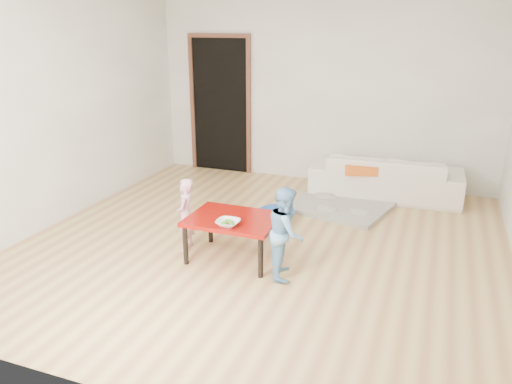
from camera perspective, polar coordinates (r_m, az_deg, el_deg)
The scene contains 13 objects.
floor at distance 5.42m, azimuth 0.75°, elevation -5.89°, with size 5.00×5.00×0.01m, color tan.
back_wall at distance 7.39m, azimuth 7.56°, elevation 11.15°, with size 5.00×0.02×2.60m, color white.
left_wall at distance 6.30m, azimuth -21.35°, elevation 8.75°, with size 0.02×5.00×2.60m, color white.
doorway at distance 7.92m, azimuth -4.05°, elevation 9.76°, with size 1.02×0.08×2.11m, color brown, non-canonical shape.
sofa at distance 6.99m, azimuth 14.62°, elevation 1.79°, with size 1.99×0.78×0.58m, color silver.
cushion at distance 6.76m, azimuth 12.09°, elevation 2.77°, with size 0.47×0.42×0.13m, color orange.
red_table at distance 5.01m, azimuth -2.58°, elevation -5.27°, with size 0.88×0.66×0.44m, color maroon, non-canonical shape.
bowl at distance 4.72m, azimuth -3.22°, elevation -3.56°, with size 0.22×0.22×0.05m, color white.
broccoli at distance 4.72m, azimuth -3.22°, elevation -3.55°, with size 0.12×0.12×0.06m, color #2D5919, non-canonical shape.
child_pink at distance 5.20m, azimuth -8.06°, elevation -2.58°, with size 0.28×0.18×0.77m, color #DC648A.
child_blue at distance 4.60m, azimuth 3.48°, elevation -4.63°, with size 0.42×0.33×0.87m, color #589CCD.
basin at distance 6.00m, azimuth 2.41°, elevation -2.66°, with size 0.43×0.43×0.13m, color #2E62B0.
blanket at distance 6.48m, azimuth 9.46°, elevation -1.62°, with size 1.18×0.99×0.06m, color #BCB8A6, non-canonical shape.
Camera 1 is at (1.67, -4.63, 2.26)m, focal length 35.00 mm.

